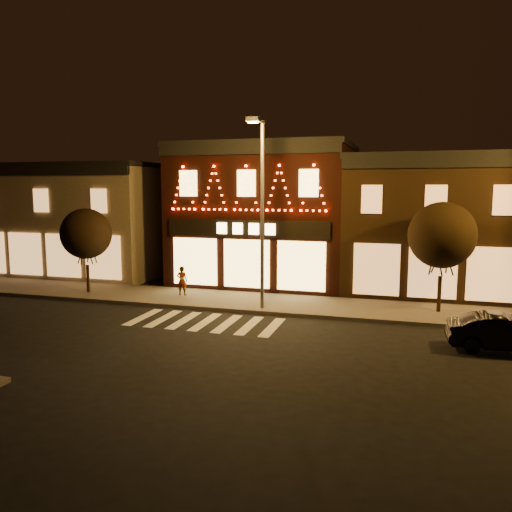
% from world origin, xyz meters
% --- Properties ---
extents(ground, '(120.00, 120.00, 0.00)m').
position_xyz_m(ground, '(0.00, 0.00, 0.00)').
color(ground, black).
rests_on(ground, ground).
extents(sidewalk_far, '(44.00, 4.00, 0.15)m').
position_xyz_m(sidewalk_far, '(2.00, 8.00, 0.07)').
color(sidewalk_far, '#47423D').
rests_on(sidewalk_far, ground).
extents(building_left, '(12.20, 8.28, 7.30)m').
position_xyz_m(building_left, '(-13.00, 13.99, 3.66)').
color(building_left, '#6E634E').
rests_on(building_left, ground).
extents(building_pulp, '(10.20, 8.34, 8.30)m').
position_xyz_m(building_pulp, '(0.00, 13.98, 4.16)').
color(building_pulp, black).
rests_on(building_pulp, ground).
extents(building_right_a, '(9.20, 8.28, 7.50)m').
position_xyz_m(building_right_a, '(9.50, 13.99, 3.76)').
color(building_right_a, '#312011').
rests_on(building_right_a, ground).
extents(streetlamp_mid, '(0.55, 1.97, 8.61)m').
position_xyz_m(streetlamp_mid, '(1.83, 6.35, 5.20)').
color(streetlamp_mid, '#59595E').
rests_on(streetlamp_mid, sidewalk_far).
extents(tree_left, '(2.71, 2.71, 4.53)m').
position_xyz_m(tree_left, '(-8.26, 7.52, 3.32)').
color(tree_left, black).
rests_on(tree_left, sidewalk_far).
extents(tree_right, '(2.99, 2.99, 5.00)m').
position_xyz_m(tree_right, '(9.75, 8.24, 3.65)').
color(tree_right, black).
rests_on(tree_right, sidewalk_far).
extents(dark_sedan, '(4.00, 1.52, 1.30)m').
position_xyz_m(dark_sedan, '(11.72, 3.42, 0.65)').
color(dark_sedan, black).
rests_on(dark_sedan, ground).
extents(pedestrian, '(0.60, 0.43, 1.54)m').
position_xyz_m(pedestrian, '(-3.00, 8.18, 0.92)').
color(pedestrian, gray).
rests_on(pedestrian, sidewalk_far).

